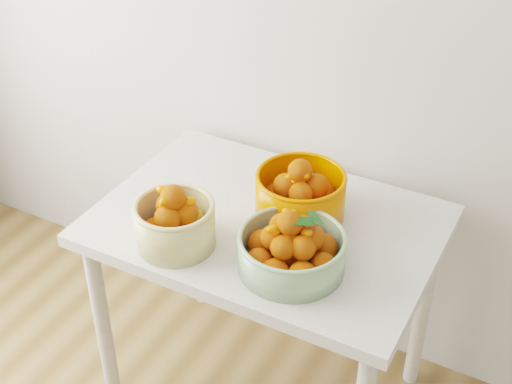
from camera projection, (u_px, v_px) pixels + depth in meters
table at (267, 245)px, 2.16m from camera, size 1.00×0.70×0.75m
bowl_cream at (175, 222)px, 1.98m from camera, size 0.26×0.26×0.20m
bowl_green at (292, 249)px, 1.90m from camera, size 0.36×0.36×0.19m
bowl_orange at (300, 194)px, 2.09m from camera, size 0.32×0.32×0.19m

